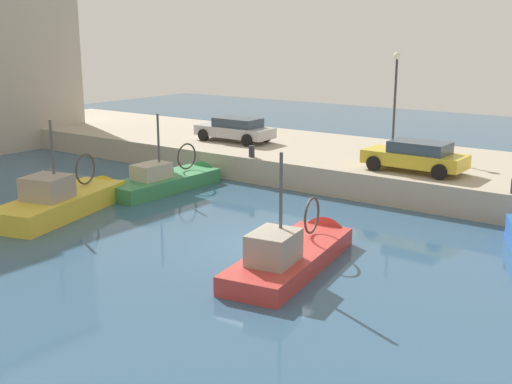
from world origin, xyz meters
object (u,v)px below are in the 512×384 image
Objects in this scene: mooring_bollard_mid at (252,151)px; parked_car_silver at (235,129)px; fishing_boat_red at (295,260)px; fishing_boat_yellow at (67,209)px; parked_car_yellow at (416,156)px; quay_streetlamp at (396,85)px; fishing_boat_green at (170,186)px.

parked_car_silver is at bearing 47.53° from mooring_bollard_mid.
mooring_bollard_mid is (8.20, 7.74, 1.35)m from fishing_boat_red.
fishing_boat_yellow is 1.64× the size of parked_car_silver.
fishing_boat_yellow is 11.87m from parked_car_silver.
mooring_bollard_mid is at bearing 43.37° from fishing_boat_red.
parked_car_silver is (11.73, 0.62, 1.74)m from fishing_boat_yellow.
parked_car_yellow is 5.74m from quay_streetlamp.
fishing_boat_green is 4.22m from mooring_bollard_mid.
fishing_boat_green is at bearing 142.61° from quay_streetlamp.
fishing_boat_red reaches higher than mooring_bollard_mid.
fishing_boat_yellow is at bearing 92.34° from fishing_boat_red.
quay_streetlamp reaches higher than fishing_boat_red.
fishing_boat_red is at bearing -135.43° from parked_car_silver.
fishing_boat_yellow reaches higher than mooring_bollard_mid.
parked_car_yellow is at bearing -64.09° from fishing_boat_green.
parked_car_yellow is at bearing -145.05° from quay_streetlamp.
fishing_boat_red is 10.52m from fishing_boat_yellow.
mooring_bollard_mid is (8.63, -2.77, 1.34)m from fishing_boat_yellow.
fishing_boat_green is 1.48× the size of parked_car_silver.
fishing_boat_green is 6.76m from parked_car_silver.
fishing_boat_red is at bearing -116.11° from fishing_boat_green.
parked_car_yellow is 7.71m from mooring_bollard_mid.
fishing_boat_yellow is 16.65m from quay_streetlamp.
quay_streetlamp is at bearing -39.31° from mooring_bollard_mid.
parked_car_silver reaches higher than mooring_bollard_mid.
mooring_bollard_mid is (-3.10, -3.39, -0.40)m from parked_car_silver.
fishing_boat_green is 12.09m from quay_streetlamp.
quay_streetlamp is at bearing -37.39° from fishing_boat_green.
fishing_boat_green is 1.51× the size of parked_car_yellow.
fishing_boat_red is 1.61× the size of parked_car_yellow.
parked_car_silver is 8.80m from quay_streetlamp.
quay_streetlamp is (2.55, -8.02, 2.58)m from parked_car_silver.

